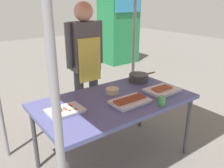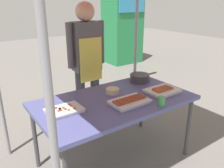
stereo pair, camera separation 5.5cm
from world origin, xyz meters
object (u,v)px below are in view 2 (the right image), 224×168
Objects in this scene: tray_meat_skewers at (64,110)px; vendor_woman at (87,58)px; stall_table at (115,104)px; neighbor_stall_left at (122,27)px; condiment_bowl at (113,91)px; cooking_wok at (140,77)px; tray_grilled_sausages at (163,90)px; tray_pork_links at (130,101)px; drink_cup_near_edge at (162,101)px.

vendor_woman reaches higher than tray_meat_skewers.
stall_table is 0.82× the size of neighbor_stall_left.
condiment_bowl is at bearing 63.10° from stall_table.
neighbor_stall_left is at bearing 55.88° from cooking_wok.
tray_pork_links is (-0.48, -0.02, 0.00)m from tray_grilled_sausages.
vendor_woman is at bearing 114.42° from tray_grilled_sausages.
tray_pork_links is at bearing -92.73° from condiment_bowl.
cooking_wok reaches higher than tray_meat_skewers.
drink_cup_near_edge is 4.55m from neighbor_stall_left.
tray_meat_skewers is (-1.08, 0.18, -0.00)m from tray_grilled_sausages.
tray_meat_skewers is at bearing 48.43° from vendor_woman.
drink_cup_near_edge is at bearing -138.59° from tray_grilled_sausages.
tray_pork_links is 0.20× the size of neighbor_stall_left.
tray_meat_skewers is 2.22× the size of condiment_bowl.
drink_cup_near_edge is (0.22, -0.22, 0.02)m from tray_pork_links.
condiment_bowl is 4.24m from neighbor_stall_left.
stall_table is 0.19m from tray_pork_links.
cooking_wok is (0.58, 0.27, 0.10)m from stall_table.
tray_grilled_sausages and tray_pork_links have the same top height.
condiment_bowl reaches higher than tray_meat_skewers.
condiment_bowl is 0.67m from vendor_woman.
vendor_woman is (0.04, 0.63, 0.23)m from condiment_bowl.
drink_cup_near_edge reaches higher than tray_grilled_sausages.
tray_grilled_sausages is at bearing -32.37° from condiment_bowl.
neighbor_stall_left reaches higher than tray_pork_links.
cooking_wok is 3.84m from neighbor_stall_left.
condiment_bowl is (-0.50, -0.13, -0.02)m from cooking_wok.
cooking_wok is 0.20× the size of neighbor_stall_left.
tray_pork_links reaches higher than stall_table.
stall_table is at bearing -128.37° from neighbor_stall_left.
neighbor_stall_left is (2.15, 3.17, 0.18)m from cooking_wok.
cooking_wok is (0.04, 0.42, 0.03)m from tray_grilled_sausages.
stall_table is 4.20× the size of tray_pork_links.
drink_cup_near_edge is (-0.30, -0.65, -0.00)m from cooking_wok.
tray_grilled_sausages is 0.48m from tray_pork_links.
tray_meat_skewers is 0.80× the size of cooking_wok.
drink_cup_near_edge reaches higher than cooking_wok.
cooking_wok is at bearing 65.20° from drink_cup_near_edge.
tray_meat_skewers is 4.73m from neighbor_stall_left.
tray_grilled_sausages is 0.21× the size of vendor_woman.
neighbor_stall_left is (2.67, 3.61, 0.21)m from tray_pork_links.
condiment_bowl is 0.09× the size of vendor_woman.
tray_pork_links reaches higher than tray_meat_skewers.
cooking_wok is 0.72m from drink_cup_near_edge.
neighbor_stall_left reaches higher than stall_table.
tray_pork_links reaches higher than condiment_bowl.
neighbor_stall_left reaches higher than tray_meat_skewers.
tray_meat_skewers is 0.16× the size of neighbor_stall_left.
vendor_woman is (-0.42, 0.92, 0.24)m from tray_grilled_sausages.
cooking_wok reaches higher than stall_table.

